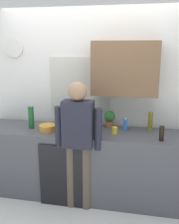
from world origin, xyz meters
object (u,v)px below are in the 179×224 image
Objects in this scene: cup_white_mug at (97,123)px; bottle_dark_sauce at (162,133)px; potted_plant at (110,118)px; bottle_green_wine at (31,117)px; bottle_clear_soda at (58,116)px; person_at_sink at (78,136)px; mixing_bowl at (47,128)px; coffee_maker at (82,117)px; dish_soap at (125,125)px; bottle_olive_oil at (150,122)px; cup_yellow_cup at (115,130)px.

bottle_dark_sauce is at bearing -25.03° from cup_white_mug.
bottle_dark_sauce is 0.78× the size of potted_plant.
bottle_green_wine is at bearing -166.28° from potted_plant.
bottle_dark_sauce is (1.36, -0.31, -0.05)m from bottle_clear_soda.
cup_white_mug is at bearing 70.33° from person_at_sink.
mixing_bowl is (-0.08, -0.23, -0.10)m from bottle_clear_soda.
potted_plant is (0.36, 0.07, -0.01)m from coffee_maker.
dish_soap is at bearing -0.11° from bottle_clear_soda.
bottle_olive_oil is 1.14× the size of mixing_bowl.
bottle_olive_oil is 1.09× the size of potted_plant.
potted_plant is (0.77, 0.31, 0.09)m from mixing_bowl.
bottle_clear_soda is at bearing 167.26° from bottle_dark_sauce.
cup_white_mug is at bearing 154.97° from bottle_dark_sauce.
bottle_green_wine is 1.57m from bottle_olive_oil.
bottle_clear_soda is (-0.34, -0.01, -0.01)m from coffee_maker.
bottle_dark_sauce reaches higher than cup_white_mug.
person_at_sink is (-0.40, -0.28, -0.01)m from cup_yellow_cup.
potted_plant is at bearing 21.91° from mixing_bowl.
bottle_green_wine is at bearing 166.05° from mixing_bowl.
person_at_sink reaches higher than coffee_maker.
potted_plant is (1.02, 0.25, -0.02)m from bottle_green_wine.
coffee_maker reaches higher than cup_yellow_cup.
person_at_sink is at bearing -144.89° from cup_yellow_cup.
bottle_olive_oil is at bearing 25.42° from person_at_sink.
potted_plant is at bearing 149.28° from bottle_dark_sauce.
person_at_sink reaches higher than bottle_olive_oil.
bottle_dark_sauce is 0.53m from dish_soap.
bottle_green_wine reaches higher than bottle_olive_oil.
bottle_clear_soda reaches higher than dish_soap.
coffee_maker is at bearing 2.39° from bottle_clear_soda.
bottle_green_wine reaches higher than bottle_clear_soda.
cup_white_mug is at bearing 177.08° from bottle_olive_oil.
bottle_dark_sauce is 0.91m from cup_white_mug.
bottle_clear_soda reaches higher than bottle_dark_sauce.
coffee_maker reaches higher than bottle_clear_soda.
person_at_sink reaches higher than cup_yellow_cup.
cup_white_mug is at bearing 15.79° from bottle_green_wine.
bottle_green_wine is 1.26m from dish_soap.
coffee_maker is 1.50× the size of mixing_bowl.
bottle_olive_oil reaches higher than dish_soap.
coffee_maker is 1.32× the size of bottle_olive_oil.
bottle_clear_soda is 1.39m from bottle_dark_sauce.
bottle_dark_sauce and dish_soap have the same top height.
potted_plant is at bearing 175.44° from bottle_olive_oil.
dish_soap is at bearing 7.44° from bottle_green_wine.
person_at_sink is at bearing -172.00° from bottle_dark_sauce.
potted_plant is (-0.10, 0.24, 0.09)m from cup_yellow_cup.
person_at_sink reaches higher than bottle_green_wine.
cup_yellow_cup is (0.46, -0.17, -0.10)m from coffee_maker.
bottle_dark_sauce is at bearing -4.84° from bottle_green_wine.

